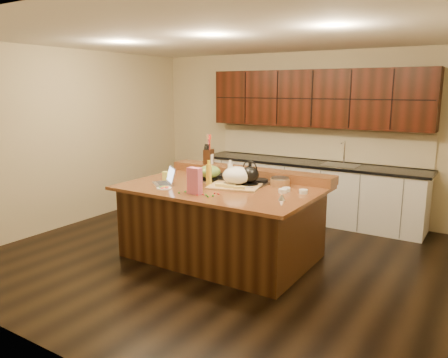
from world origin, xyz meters
The scene contains 35 objects.
room centered at (0.00, 0.00, 1.35)m, with size 5.52×5.02×2.72m.
island centered at (0.00, 0.00, 0.46)m, with size 2.40×1.60×0.92m.
back_ledge centered at (0.00, 0.70, 0.98)m, with size 2.40×0.30×0.12m, color black.
cooktop centered at (0.00, 0.30, 0.94)m, with size 0.92×0.52×0.05m.
back_counter centered at (0.30, 2.23, 0.98)m, with size 3.70×0.66×2.40m.
kettle centered at (0.30, 0.17, 1.07)m, with size 0.23×0.23×0.21m, color black.
green_bowl centered at (-0.30, 0.17, 1.04)m, with size 0.29×0.29×0.16m, color olive.
laptop centered at (-0.65, -0.28, 0.98)m, with size 0.40×0.39×0.22m.
oil_bottle centered at (-0.14, -0.08, 1.06)m, with size 0.07×0.07×0.27m, color gold.
vinegar_bottle centered at (0.00, 0.19, 1.04)m, with size 0.06×0.06×0.25m, color silver.
wooden_tray centered at (0.16, 0.07, 1.03)m, with size 0.70×0.58×0.25m.
ramekin_a centered at (0.79, 0.08, 0.94)m, with size 0.10×0.10×0.04m, color white.
ramekin_b centered at (0.79, 0.17, 0.94)m, with size 0.10×0.10×0.04m, color white.
ramekin_c centered at (1.00, 0.18, 0.94)m, with size 0.10×0.10×0.04m, color white.
strainer_bowl centered at (0.61, 0.39, 0.97)m, with size 0.24×0.24×0.09m, color #996B3F.
kitchen_timer centered at (0.93, -0.24, 0.96)m, with size 0.08×0.08×0.07m, color silver.
pink_bag centered at (-0.04, -0.51, 1.07)m, with size 0.16×0.09×0.31m, color #CA5F80.
candy_plate centered at (-0.51, -0.50, 0.93)m, with size 0.18×0.18×0.01m, color white.
package_box centered at (-0.77, -0.14, 0.98)m, with size 0.09×0.06×0.13m, color #F7EC57.
utensil_crock centered at (-0.66, 0.70, 1.11)m, with size 0.12×0.12×0.14m, color white.
knife_block centered at (-0.67, 0.70, 1.14)m, with size 0.10×0.17×0.21m, color black.
gumdrop_0 centered at (0.21, -0.40, 0.93)m, with size 0.02×0.02×0.02m, color red.
gumdrop_1 centered at (-0.20, -0.60, 0.93)m, with size 0.02×0.02×0.02m, color #198C26.
gumdrop_2 centered at (0.08, -0.52, 0.93)m, with size 0.02×0.02×0.02m, color red.
gumdrop_3 centered at (-0.18, -0.52, 0.93)m, with size 0.02×0.02×0.02m, color #198C26.
gumdrop_4 centered at (0.15, -0.39, 0.93)m, with size 0.02×0.02×0.02m, color red.
gumdrop_5 centered at (-0.05, -0.52, 0.93)m, with size 0.02×0.02×0.02m, color #198C26.
gumdrop_6 centered at (-0.17, -0.45, 0.93)m, with size 0.02×0.02×0.02m, color red.
gumdrop_7 centered at (-0.11, -0.42, 0.93)m, with size 0.02×0.02×0.02m, color #198C26.
gumdrop_8 centered at (0.20, -0.39, 0.93)m, with size 0.02×0.02×0.02m, color red.
gumdrop_9 centered at (0.18, -0.57, 0.93)m, with size 0.02×0.02×0.02m, color #198C26.
gumdrop_10 centered at (-0.01, -0.42, 0.93)m, with size 0.02×0.02×0.02m, color red.
gumdrop_11 centered at (0.12, -0.52, 0.93)m, with size 0.02×0.02×0.02m, color #198C26.
gumdrop_12 centered at (0.04, -0.57, 0.93)m, with size 0.02×0.02×0.02m, color red.
gumdrop_13 centered at (0.21, -0.51, 0.93)m, with size 0.02×0.02×0.02m, color #198C26.
Camera 1 is at (2.85, -4.45, 2.11)m, focal length 35.00 mm.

